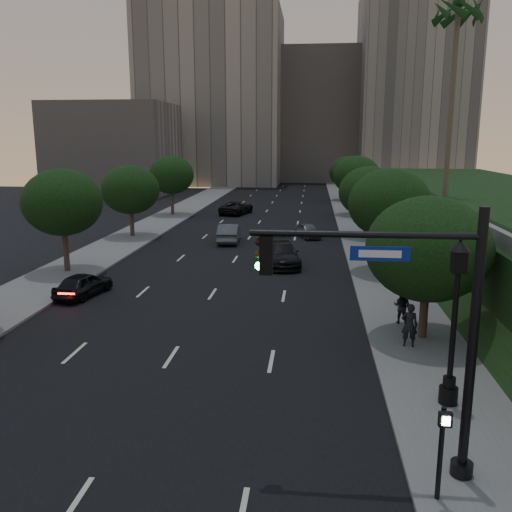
# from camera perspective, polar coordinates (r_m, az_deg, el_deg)

# --- Properties ---
(ground) EXTENTS (160.00, 160.00, 0.00)m
(ground) POSITION_cam_1_polar(r_m,az_deg,el_deg) (17.86, -13.16, -16.56)
(ground) COLOR black
(ground) RESTS_ON ground
(road_surface) EXTENTS (16.00, 140.00, 0.02)m
(road_surface) POSITION_cam_1_polar(r_m,az_deg,el_deg) (45.86, -0.97, 1.53)
(road_surface) COLOR black
(road_surface) RESTS_ON ground
(sidewalk_right) EXTENTS (4.50, 140.00, 0.15)m
(sidewalk_right) POSITION_cam_1_polar(r_m,az_deg,el_deg) (45.77, 11.87, 1.33)
(sidewalk_right) COLOR slate
(sidewalk_right) RESTS_ON ground
(sidewalk_left) EXTENTS (4.50, 140.00, 0.15)m
(sidewalk_left) POSITION_cam_1_polar(r_m,az_deg,el_deg) (48.15, -13.18, 1.80)
(sidewalk_left) COLOR slate
(sidewalk_left) RESTS_ON ground
(parapet_wall) EXTENTS (0.35, 90.00, 0.70)m
(parapet_wall) POSITION_cam_1_polar(r_m,az_deg,el_deg) (43.68, 16.65, 6.24)
(parapet_wall) COLOR slate
(parapet_wall) RESTS_ON embankment
(office_block_left) EXTENTS (26.00, 20.00, 32.00)m
(office_block_left) POSITION_cam_1_polar(r_m,az_deg,el_deg) (108.75, -4.53, 16.12)
(office_block_left) COLOR gray
(office_block_left) RESTS_ON ground
(office_block_mid) EXTENTS (22.00, 18.00, 26.00)m
(office_block_mid) POSITION_cam_1_polar(r_m,az_deg,el_deg) (116.82, 6.43, 14.33)
(office_block_mid) COLOR #A19A94
(office_block_mid) RESTS_ON ground
(office_block_right) EXTENTS (20.00, 22.00, 36.00)m
(office_block_right) POSITION_cam_1_polar(r_m,az_deg,el_deg) (112.67, 16.10, 16.58)
(office_block_right) COLOR gray
(office_block_right) RESTS_ON ground
(office_block_filler) EXTENTS (18.00, 16.00, 14.00)m
(office_block_filler) POSITION_cam_1_polar(r_m,az_deg,el_deg) (90.40, -14.67, 10.86)
(office_block_filler) COLOR #A19A94
(office_block_filler) RESTS_ON ground
(tree_right_a) EXTENTS (5.20, 5.20, 6.24)m
(tree_right_a) POSITION_cam_1_polar(r_m,az_deg,el_deg) (23.67, 17.65, 0.71)
(tree_right_a) COLOR #38281C
(tree_right_a) RESTS_ON ground
(tree_right_b) EXTENTS (5.20, 5.20, 6.74)m
(tree_right_b) POSITION_cam_1_polar(r_m,az_deg,el_deg) (35.29, 13.87, 5.36)
(tree_right_b) COLOR #38281C
(tree_right_b) RESTS_ON ground
(tree_right_c) EXTENTS (5.20, 5.20, 6.24)m
(tree_right_c) POSITION_cam_1_polar(r_m,az_deg,el_deg) (48.18, 11.79, 6.61)
(tree_right_c) COLOR #38281C
(tree_right_c) RESTS_ON ground
(tree_right_d) EXTENTS (5.20, 5.20, 6.74)m
(tree_right_d) POSITION_cam_1_polar(r_m,az_deg,el_deg) (62.05, 10.54, 8.32)
(tree_right_d) COLOR #38281C
(tree_right_d) RESTS_ON ground
(tree_right_e) EXTENTS (5.20, 5.20, 6.24)m
(tree_right_e) POSITION_cam_1_polar(r_m,az_deg,el_deg) (77.01, 9.67, 8.70)
(tree_right_e) COLOR #38281C
(tree_right_e) RESTS_ON ground
(tree_left_b) EXTENTS (5.00, 5.00, 6.71)m
(tree_left_b) POSITION_cam_1_polar(r_m,az_deg,el_deg) (36.54, -19.71, 5.32)
(tree_left_b) COLOR #38281C
(tree_left_b) RESTS_ON ground
(tree_left_c) EXTENTS (5.00, 5.00, 6.34)m
(tree_left_c) POSITION_cam_1_polar(r_m,az_deg,el_deg) (48.56, -13.09, 6.81)
(tree_left_c) COLOR #38281C
(tree_left_c) RESTS_ON ground
(tree_left_d) EXTENTS (5.00, 5.00, 6.71)m
(tree_left_d) POSITION_cam_1_polar(r_m,az_deg,el_deg) (61.90, -8.89, 8.42)
(tree_left_d) COLOR #38281C
(tree_left_d) RESTS_ON ground
(palm_far) EXTENTS (3.20, 3.20, 15.50)m
(palm_far) POSITION_cam_1_polar(r_m,az_deg,el_deg) (46.86, 20.50, 22.73)
(palm_far) COLOR #4C4233
(palm_far) RESTS_ON embankment
(traffic_signal_mast) EXTENTS (5.68, 0.56, 7.00)m
(traffic_signal_mast) POSITION_cam_1_polar(r_m,az_deg,el_deg) (13.93, 17.47, -8.67)
(traffic_signal_mast) COLOR black
(traffic_signal_mast) RESTS_ON ground
(street_lamp) EXTENTS (0.64, 0.64, 5.62)m
(street_lamp) POSITION_cam_1_polar(r_m,az_deg,el_deg) (18.23, 20.07, -7.34)
(street_lamp) COLOR black
(street_lamp) RESTS_ON ground
(pedestrian_signal) EXTENTS (0.30, 0.33, 2.50)m
(pedestrian_signal) POSITION_cam_1_polar(r_m,az_deg,el_deg) (13.94, 18.97, -18.36)
(pedestrian_signal) COLOR black
(pedestrian_signal) RESTS_ON ground
(sedan_near_left) EXTENTS (2.34, 4.22, 1.36)m
(sedan_near_left) POSITION_cam_1_polar(r_m,az_deg,el_deg) (31.31, -17.72, -2.86)
(sedan_near_left) COLOR black
(sedan_near_left) RESTS_ON ground
(sedan_mid_left) EXTENTS (2.02, 4.90, 1.58)m
(sedan_mid_left) POSITION_cam_1_polar(r_m,az_deg,el_deg) (45.53, -2.87, 2.43)
(sedan_mid_left) COLOR #4D5053
(sedan_mid_left) RESTS_ON ground
(sedan_far_left) EXTENTS (3.81, 5.92, 1.52)m
(sedan_far_left) POSITION_cam_1_polar(r_m,az_deg,el_deg) (62.75, -2.07, 5.11)
(sedan_far_left) COLOR black
(sedan_far_left) RESTS_ON ground
(sedan_near_right) EXTENTS (3.07, 5.76, 1.59)m
(sedan_near_right) POSITION_cam_1_polar(r_m,az_deg,el_deg) (37.15, 2.72, 0.21)
(sedan_near_right) COLOR black
(sedan_near_right) RESTS_ON ground
(sedan_far_right) EXTENTS (2.71, 4.09, 1.29)m
(sedan_far_right) POSITION_cam_1_polar(r_m,az_deg,el_deg) (47.91, 5.47, 2.71)
(sedan_far_right) COLOR #5B5D62
(sedan_far_right) RESTS_ON ground
(pedestrian_a) EXTENTS (0.70, 0.50, 1.82)m
(pedestrian_a) POSITION_cam_1_polar(r_m,az_deg,el_deg) (23.17, 15.84, -7.01)
(pedestrian_a) COLOR black
(pedestrian_a) RESTS_ON sidewalk_right
(pedestrian_b) EXTENTS (0.99, 0.92, 1.64)m
(pedestrian_b) POSITION_cam_1_polar(r_m,az_deg,el_deg) (25.93, 15.11, -5.12)
(pedestrian_b) COLOR black
(pedestrian_b) RESTS_ON sidewalk_right
(pedestrian_c) EXTENTS (1.10, 0.91, 1.75)m
(pedestrian_c) POSITION_cam_1_polar(r_m,az_deg,el_deg) (28.75, 15.18, -3.31)
(pedestrian_c) COLOR black
(pedestrian_c) RESTS_ON sidewalk_right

